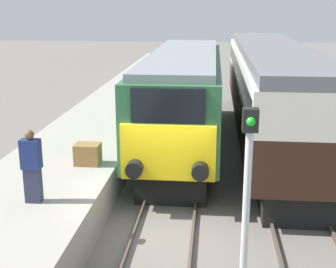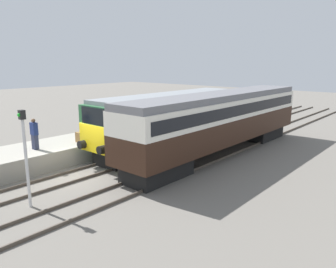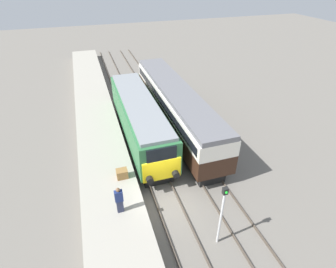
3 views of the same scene
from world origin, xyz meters
The scene contains 9 objects.
ground_plane centered at (0.00, 0.00, 0.00)m, with size 120.00×120.00×0.00m, color slate.
platform_left centered at (-3.30, 8.00, 0.52)m, with size 3.50×50.00×1.04m.
rails_near_track centered at (0.00, 5.00, 0.07)m, with size 1.51×60.00×0.14m.
rails_far_track centered at (3.40, 5.00, 0.07)m, with size 1.50×60.00×0.14m.
locomotive centered at (0.00, 7.21, 2.06)m, with size 2.70×12.84×3.72m.
passenger_carriage centered at (3.40, 8.24, 2.36)m, with size 2.75×16.35×3.92m.
person_on_platform centered at (-2.93, -0.79, 1.90)m, with size 0.44×0.26×1.72m.
signal_post centered at (1.70, -3.54, 2.35)m, with size 0.24×0.28×3.96m.
luggage_crate centered at (-2.38, 1.90, 1.34)m, with size 0.70×0.56×0.60m.
Camera 2 is at (14.01, -9.26, 5.73)m, focal length 35.00 mm.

